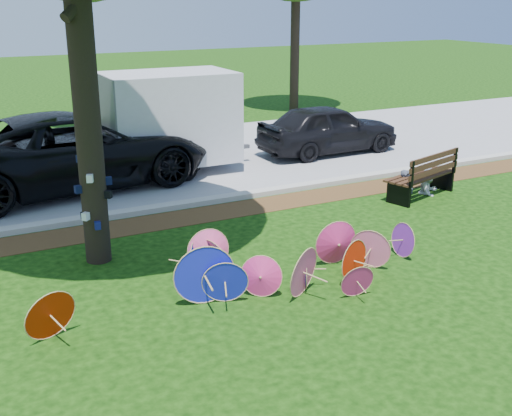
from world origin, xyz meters
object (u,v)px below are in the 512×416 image
(dark_pickup, at_px, (328,129))
(cargo_trailer, at_px, (169,117))
(parasol_pile, at_px, (263,265))
(person_right, at_px, (430,169))
(park_bench, at_px, (420,174))
(black_van, at_px, (75,150))
(person_left, at_px, (407,171))

(dark_pickup, bearing_deg, cargo_trailer, 87.21)
(parasol_pile, distance_m, person_right, 6.48)
(dark_pickup, relative_size, park_bench, 2.12)
(parasol_pile, relative_size, person_right, 5.53)
(cargo_trailer, bearing_deg, black_van, -172.09)
(person_right, bearing_deg, cargo_trailer, 121.95)
(black_van, xyz_separation_m, cargo_trailer, (2.55, 0.33, 0.54))
(dark_pickup, height_order, park_bench, dark_pickup)
(black_van, height_order, person_left, black_van)
(cargo_trailer, bearing_deg, person_right, -44.31)
(parasol_pile, bearing_deg, person_left, 27.91)
(black_van, bearing_deg, cargo_trailer, -89.61)
(park_bench, distance_m, person_left, 0.37)
(person_right, bearing_deg, black_van, 135.84)
(park_bench, relative_size, person_left, 1.59)
(black_van, xyz_separation_m, person_right, (7.26, -4.36, -0.31))
(cargo_trailer, distance_m, person_right, 6.70)
(dark_pickup, bearing_deg, black_van, 90.35)
(dark_pickup, height_order, person_right, dark_pickup)
(black_van, distance_m, park_bench, 8.20)
(black_van, height_order, person_right, black_van)
(person_left, bearing_deg, black_van, 138.71)
(person_left, bearing_deg, cargo_trailer, 122.84)
(dark_pickup, relative_size, person_left, 3.36)
(parasol_pile, xyz_separation_m, park_bench, (5.52, 2.69, 0.14))
(dark_pickup, height_order, cargo_trailer, cargo_trailer)
(black_van, xyz_separation_m, dark_pickup, (7.39, 0.19, -0.18))
(parasol_pile, height_order, person_right, person_right)
(dark_pickup, xyz_separation_m, cargo_trailer, (-4.84, 0.14, 0.72))
(cargo_trailer, relative_size, park_bench, 1.63)
(cargo_trailer, bearing_deg, parasol_pile, -98.35)
(dark_pickup, bearing_deg, park_bench, 172.92)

